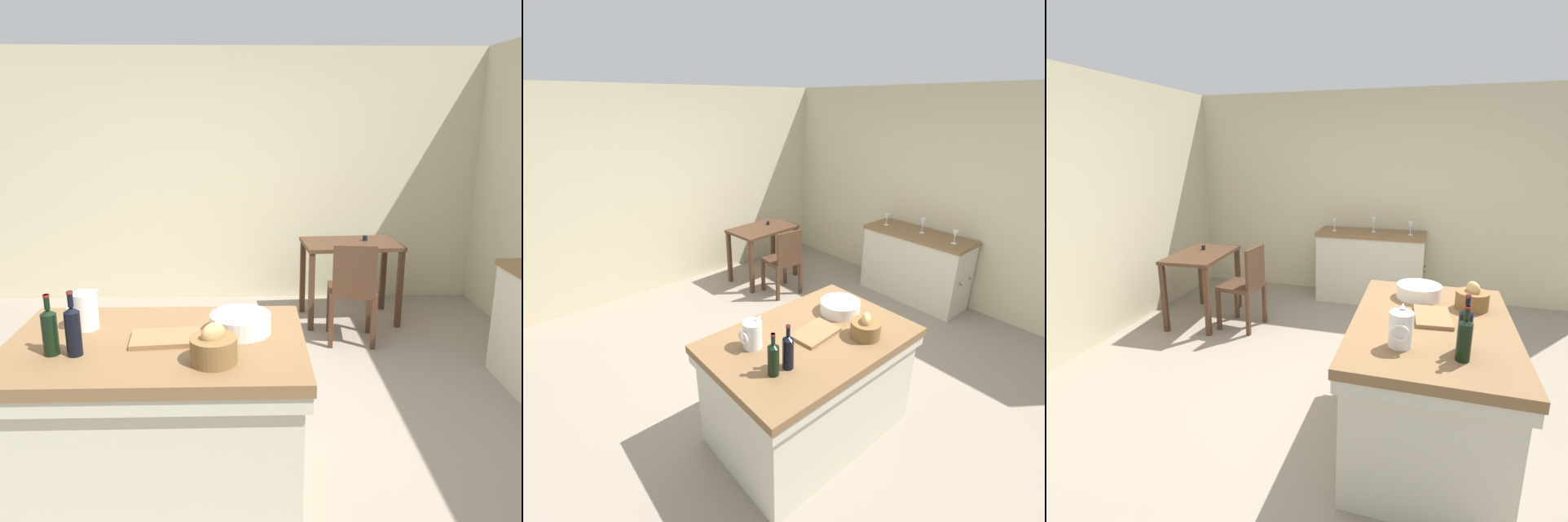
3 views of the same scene
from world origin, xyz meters
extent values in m
plane|color=gray|center=(0.00, 0.00, 0.00)|extent=(6.76, 6.76, 0.00)
cube|color=beige|center=(0.00, 2.60, 1.30)|extent=(5.32, 0.12, 2.60)
cube|color=beige|center=(2.60, 0.00, 1.30)|extent=(0.12, 5.20, 2.60)
cube|color=brown|center=(-0.33, -0.61, 0.83)|extent=(1.47, 0.96, 0.06)
cube|color=beige|center=(-0.33, -0.61, 0.76)|extent=(1.45, 0.94, 0.08)
cube|color=beige|center=(-0.33, -0.61, 0.40)|extent=(1.39, 0.88, 0.80)
cube|color=brown|center=(2.26, 0.12, 0.87)|extent=(0.52, 1.33, 0.04)
cube|color=beige|center=(2.26, 0.12, 0.42)|extent=(0.49, 1.30, 0.85)
sphere|color=brown|center=(2.14, -0.55, 0.47)|extent=(0.03, 0.03, 0.03)
sphere|color=brown|center=(2.38, -0.55, 0.47)|extent=(0.03, 0.03, 0.03)
cube|color=#472D1E|center=(1.11, 1.85, 0.76)|extent=(0.93, 0.62, 0.04)
cube|color=#472D1E|center=(0.71, 1.58, 0.37)|extent=(0.05, 0.05, 0.74)
cube|color=#472D1E|center=(1.54, 1.63, 0.37)|extent=(0.05, 0.05, 0.74)
cube|color=#472D1E|center=(0.68, 2.06, 0.37)|extent=(0.05, 0.05, 0.74)
cube|color=#472D1E|center=(1.51, 2.12, 0.37)|extent=(0.05, 0.05, 0.74)
cylinder|color=black|center=(1.26, 1.91, 0.80)|extent=(0.04, 0.04, 0.05)
cube|color=#472D1E|center=(1.03, 1.34, 0.47)|extent=(0.44, 0.44, 0.04)
cube|color=#472D1E|center=(1.01, 1.16, 0.70)|extent=(0.36, 0.07, 0.42)
cube|color=#472D1E|center=(1.23, 1.50, 0.22)|extent=(0.04, 0.04, 0.44)
cube|color=#472D1E|center=(0.87, 1.54, 0.22)|extent=(0.04, 0.04, 0.44)
cube|color=#472D1E|center=(1.19, 1.14, 0.22)|extent=(0.04, 0.04, 0.44)
cube|color=#472D1E|center=(0.84, 1.18, 0.22)|extent=(0.04, 0.04, 0.44)
cylinder|color=white|center=(-0.71, -0.45, 0.96)|extent=(0.13, 0.13, 0.19)
cone|color=white|center=(-0.66, -0.45, 1.07)|extent=(0.07, 0.04, 0.06)
torus|color=white|center=(-0.79, -0.45, 0.97)|extent=(0.02, 0.10, 0.10)
cylinder|color=white|center=(0.09, -0.52, 0.91)|extent=(0.31, 0.31, 0.10)
cylinder|color=brown|center=(-0.03, -0.86, 0.92)|extent=(0.21, 0.21, 0.12)
ellipsoid|color=tan|center=(-0.03, -0.86, 1.00)|extent=(0.13, 0.12, 0.10)
cube|color=olive|center=(-0.28, -0.61, 0.88)|extent=(0.35, 0.25, 0.02)
cylinder|color=black|center=(-0.67, -0.77, 0.97)|extent=(0.07, 0.07, 0.21)
cone|color=black|center=(-0.67, -0.77, 1.09)|extent=(0.07, 0.07, 0.02)
cylinder|color=black|center=(-0.67, -0.77, 1.13)|extent=(0.03, 0.03, 0.07)
cylinder|color=maroon|center=(-0.67, -0.77, 1.17)|extent=(0.03, 0.03, 0.01)
cylinder|color=black|center=(-0.78, -0.76, 0.96)|extent=(0.07, 0.07, 0.20)
cone|color=black|center=(-0.78, -0.76, 1.07)|extent=(0.07, 0.07, 0.02)
cylinder|color=black|center=(-0.78, -0.76, 1.12)|extent=(0.03, 0.03, 0.07)
cylinder|color=maroon|center=(-0.78, -0.76, 1.15)|extent=(0.03, 0.03, 0.01)
cylinder|color=white|center=(2.22, -0.35, 0.89)|extent=(0.06, 0.06, 0.00)
cylinder|color=white|center=(2.22, -0.35, 0.93)|extent=(0.01, 0.01, 0.06)
cone|color=white|center=(2.22, -0.35, 1.00)|extent=(0.07, 0.07, 0.09)
cylinder|color=white|center=(2.28, 0.10, 0.89)|extent=(0.06, 0.06, 0.00)
cylinder|color=white|center=(2.28, 0.10, 0.93)|extent=(0.01, 0.01, 0.07)
cone|color=white|center=(2.28, 0.10, 1.02)|extent=(0.07, 0.07, 0.11)
cylinder|color=white|center=(2.22, 0.59, 0.89)|extent=(0.06, 0.06, 0.00)
cylinder|color=white|center=(2.22, 0.59, 0.93)|extent=(0.01, 0.01, 0.06)
cone|color=white|center=(2.22, 0.59, 1.00)|extent=(0.07, 0.07, 0.09)
camera|label=1|loc=(0.12, -3.06, 1.93)|focal=36.80mm
camera|label=2|loc=(-1.96, -2.25, 2.41)|focal=26.35mm
camera|label=3|loc=(-2.79, -0.54, 1.88)|focal=28.24mm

